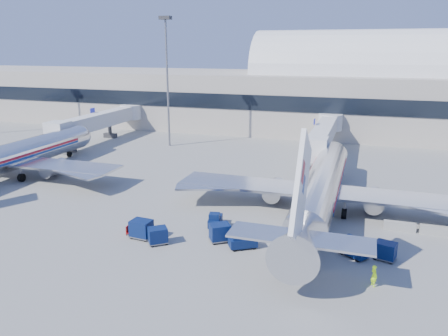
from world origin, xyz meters
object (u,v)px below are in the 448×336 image
(jetbridge_mid, at_px, (103,120))
(cart_open_red, at_px, (140,232))
(cart_solo_far, at_px, (385,251))
(barrier_mid, at_px, (436,230))
(mast_west, at_px, (167,63))
(tug_left, at_px, (215,220))
(barrier_near, at_px, (400,226))
(cart_solo_near, at_px, (286,265))
(cart_train_a, at_px, (220,232))
(cart_train_c, at_px, (141,229))
(tug_right, at_px, (353,248))
(jetbridge_near, at_px, (324,133))
(tug_lead, at_px, (242,241))
(cart_train_b, at_px, (158,235))
(airliner_main, at_px, (321,187))
(airliner_mid, at_px, (9,157))
(ramp_worker, at_px, (374,276))

(jetbridge_mid, xyz_separation_m, cart_open_red, (28.75, -38.05, -3.52))
(cart_solo_far, bearing_deg, barrier_mid, 71.37)
(mast_west, xyz_separation_m, tug_left, (20.38, -32.72, -14.08))
(barrier_near, relative_size, cart_solo_near, 1.45)
(cart_train_a, xyz_separation_m, cart_train_c, (-7.28, -1.63, 0.04))
(tug_right, bearing_deg, cart_solo_far, 40.05)
(jetbridge_mid, distance_m, mast_west, 18.06)
(barrier_near, relative_size, tug_left, 1.17)
(jetbridge_near, height_order, cart_solo_near, jetbridge_near)
(jetbridge_near, relative_size, tug_left, 10.77)
(cart_open_red, bearing_deg, cart_solo_near, -17.27)
(tug_left, bearing_deg, tug_right, -110.35)
(tug_lead, height_order, cart_train_c, cart_train_c)
(cart_open_red, bearing_deg, cart_train_b, -27.48)
(tug_right, bearing_deg, airliner_main, 148.27)
(cart_train_b, xyz_separation_m, cart_open_red, (-2.41, 0.94, -0.42))
(airliner_main, height_order, barrier_mid, airliner_main)
(jetbridge_mid, xyz_separation_m, barrier_mid, (55.70, -28.81, -3.48))
(mast_west, height_order, barrier_mid, mast_west)
(jetbridge_mid, height_order, mast_west, mast_west)
(airliner_mid, relative_size, tug_lead, 13.51)
(cart_train_a, bearing_deg, barrier_mid, -12.35)
(tug_left, relative_size, cart_solo_far, 1.23)
(jetbridge_near, distance_m, cart_solo_far, 36.95)
(tug_left, bearing_deg, cart_solo_far, -108.15)
(cart_train_b, distance_m, cart_open_red, 2.62)
(barrier_near, bearing_deg, tug_lead, -147.75)
(cart_solo_far, relative_size, ramp_worker, 1.21)
(cart_train_a, relative_size, cart_solo_near, 1.17)
(mast_west, bearing_deg, cart_train_b, -66.31)
(cart_train_c, xyz_separation_m, cart_solo_far, (21.77, 2.59, -0.11))
(tug_left, height_order, cart_train_a, cart_train_a)
(jetbridge_mid, height_order, cart_train_a, jetbridge_mid)
(airliner_main, bearing_deg, tug_lead, -117.07)
(tug_lead, distance_m, ramp_worker, 11.67)
(airliner_mid, height_order, jetbridge_near, airliner_mid)
(cart_train_b, bearing_deg, cart_train_a, -14.15)
(jetbridge_mid, distance_m, tug_left, 48.42)
(airliner_mid, height_order, tug_left, airliner_mid)
(jetbridge_mid, xyz_separation_m, cart_train_a, (36.39, -36.70, -3.03))
(cart_solo_far, height_order, cart_open_red, cart_solo_far)
(jetbridge_near, bearing_deg, cart_train_a, -98.69)
(cart_train_a, bearing_deg, mast_west, 86.92)
(cart_train_c, bearing_deg, cart_solo_near, -5.56)
(tug_lead, bearing_deg, cart_train_c, 153.64)
(airliner_main, height_order, tug_right, airliner_main)
(cart_solo_near, bearing_deg, cart_solo_far, 21.86)
(tug_right, bearing_deg, ramp_worker, -33.13)
(jetbridge_near, distance_m, ramp_worker, 41.44)
(jetbridge_mid, relative_size, ramp_worker, 16.03)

